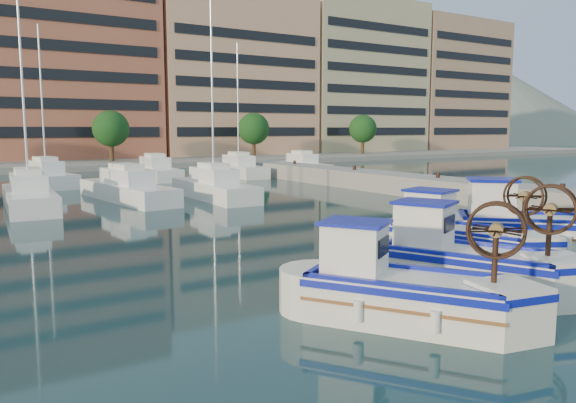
% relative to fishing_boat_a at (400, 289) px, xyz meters
% --- Properties ---
extents(ground, '(300.00, 300.00, 0.00)m').
position_rel_fishing_boat_a_xyz_m(ground, '(4.59, 1.28, -0.75)').
color(ground, '#1B3F47').
rests_on(ground, ground).
extents(quay, '(3.00, 60.00, 1.20)m').
position_rel_fishing_boat_a_xyz_m(quay, '(17.59, 9.28, -0.15)').
color(quay, gray).
rests_on(quay, ground).
extents(waterfront, '(180.00, 40.00, 25.60)m').
position_rel_fishing_boat_a_xyz_m(waterfront, '(13.82, 66.32, 10.35)').
color(waterfront, gray).
rests_on(waterfront, ground).
extents(hill_east, '(160.00, 160.00, 50.00)m').
position_rel_fishing_boat_a_xyz_m(hill_east, '(144.59, 111.28, -0.75)').
color(hill_east, slate).
rests_on(hill_east, ground).
extents(yacht_marina, '(36.57, 23.27, 11.50)m').
position_rel_fishing_boat_a_xyz_m(yacht_marina, '(1.47, 29.13, -0.22)').
color(yacht_marina, white).
rests_on(yacht_marina, ground).
extents(fishing_boat_a, '(3.77, 4.46, 2.73)m').
position_rel_fishing_boat_a_xyz_m(fishing_boat_a, '(0.00, 0.00, 0.00)').
color(fishing_boat_a, silver).
rests_on(fishing_boat_a, ground).
extents(fishing_boat_b, '(3.53, 4.74, 2.86)m').
position_rel_fishing_boat_a_xyz_m(fishing_boat_b, '(3.08, 0.93, 0.04)').
color(fishing_boat_b, silver).
rests_on(fishing_boat_b, ground).
extents(fishing_boat_c, '(2.96, 4.62, 2.80)m').
position_rel_fishing_boat_a_xyz_m(fishing_boat_c, '(5.54, 3.19, 0.02)').
color(fishing_boat_c, silver).
rests_on(fishing_boat_c, ground).
extents(fishing_boat_d, '(4.83, 4.80, 3.13)m').
position_rel_fishing_boat_a_xyz_m(fishing_boat_d, '(8.61, 2.96, 0.11)').
color(fishing_boat_d, silver).
rests_on(fishing_boat_d, ground).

